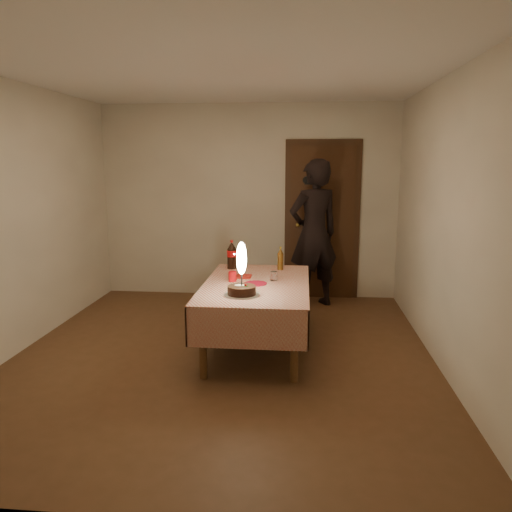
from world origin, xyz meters
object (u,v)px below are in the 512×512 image
object	(u,v)px
dining_table	(256,292)
red_cup	(233,276)
clear_cup	(274,276)
amber_bottle_right	(280,259)
red_plate	(256,283)
cola_bottle	(232,255)
photographer	(314,234)
birthday_cake	(242,281)

from	to	relation	value
dining_table	red_cup	size ratio (longest dim) A/B	17.20
clear_cup	amber_bottle_right	distance (m)	0.51
red_plate	cola_bottle	distance (m)	0.76
red_plate	red_cup	distance (m)	0.25
photographer	amber_bottle_right	bearing A→B (deg)	-111.77
dining_table	birthday_cake	size ratio (longest dim) A/B	3.61
clear_cup	dining_table	bearing A→B (deg)	-144.03
cola_bottle	clear_cup	bearing A→B (deg)	-45.84
red_plate	cola_bottle	xyz separation A→B (m)	(-0.33, 0.67, 0.15)
dining_table	birthday_cake	world-z (taller)	birthday_cake
dining_table	photographer	distance (m)	1.71
red_cup	cola_bottle	xyz separation A→B (m)	(-0.09, 0.60, 0.10)
red_cup	cola_bottle	distance (m)	0.61
cola_bottle	photographer	size ratio (longest dim) A/B	0.17
dining_table	red_cup	distance (m)	0.28
amber_bottle_right	dining_table	bearing A→B (deg)	-107.96
birthday_cake	red_plate	size ratio (longest dim) A/B	2.17
photographer	red_plate	bearing A→B (deg)	-109.95
red_plate	amber_bottle_right	bearing A→B (deg)	72.70
clear_cup	amber_bottle_right	bearing A→B (deg)	85.59
cola_bottle	amber_bottle_right	distance (m)	0.54
red_plate	photographer	distance (m)	1.73
red_cup	clear_cup	xyz separation A→B (m)	(0.41, 0.08, -0.01)
birthday_cake	photographer	xyz separation A→B (m)	(0.67, 2.02, 0.14)
photographer	clear_cup	bearing A→B (deg)	-106.00
amber_bottle_right	cola_bottle	bearing A→B (deg)	179.34
red_plate	photographer	world-z (taller)	photographer
red_cup	amber_bottle_right	world-z (taller)	amber_bottle_right
dining_table	red_cup	world-z (taller)	red_cup
red_plate	clear_cup	distance (m)	0.24
dining_table	clear_cup	xyz separation A→B (m)	(0.16, 0.12, 0.14)
red_plate	birthday_cake	bearing A→B (deg)	-101.45
red_plate	red_cup	world-z (taller)	red_cup
birthday_cake	clear_cup	size ratio (longest dim) A/B	5.30
birthday_cake	photographer	bearing A→B (deg)	71.73
red_plate	red_cup	size ratio (longest dim) A/B	2.20
red_cup	photographer	world-z (taller)	photographer
dining_table	cola_bottle	bearing A→B (deg)	117.91
red_cup	amber_bottle_right	bearing A→B (deg)	52.99
birthday_cake	red_cup	xyz separation A→B (m)	(-0.15, 0.49, -0.08)
red_cup	photographer	bearing A→B (deg)	61.82
birthday_cake	clear_cup	bearing A→B (deg)	66.27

